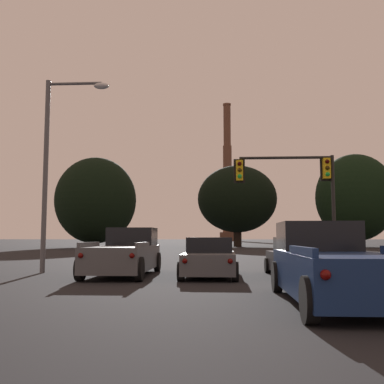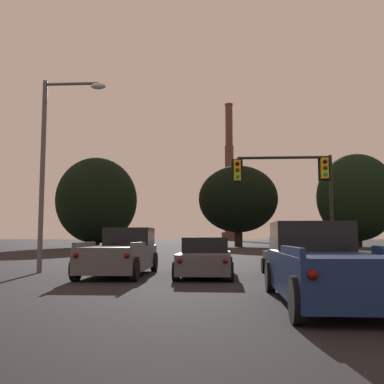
{
  "view_description": "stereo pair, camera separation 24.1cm",
  "coord_description": "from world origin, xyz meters",
  "px_view_note": "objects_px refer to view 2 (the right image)",
  "views": [
    {
      "loc": [
        0.38,
        -1.47,
        1.44
      ],
      "look_at": [
        -2.04,
        41.49,
        5.77
      ],
      "focal_mm": 42.0,
      "sensor_mm": 36.0,
      "label": 1
    },
    {
      "loc": [
        0.62,
        -1.45,
        1.44
      ],
      "look_at": [
        -2.04,
        41.49,
        5.77
      ],
      "focal_mm": 42.0,
      "sensor_mm": 36.0,
      "label": 2
    }
  ],
  "objects_px": {
    "pickup_truck_left_lane_front": "(122,254)",
    "smokestack": "(229,186)",
    "traffic_light_overhead_right": "(297,181)",
    "sedan_center_lane_front": "(206,258)",
    "street_lamp": "(53,153)",
    "pickup_truck_right_lane_second": "(323,266)",
    "hatchback_right_lane_front": "(294,258)"
  },
  "relations": [
    {
      "from": "pickup_truck_left_lane_front",
      "to": "smokestack",
      "type": "bearing_deg",
      "value": 87.17
    },
    {
      "from": "traffic_light_overhead_right",
      "to": "smokestack",
      "type": "distance_m",
      "value": 158.08
    },
    {
      "from": "sedan_center_lane_front",
      "to": "traffic_light_overhead_right",
      "type": "relative_size",
      "value": 0.85
    },
    {
      "from": "smokestack",
      "to": "street_lamp",
      "type": "bearing_deg",
      "value": -93.83
    },
    {
      "from": "pickup_truck_left_lane_front",
      "to": "street_lamp",
      "type": "height_order",
      "value": "street_lamp"
    },
    {
      "from": "pickup_truck_left_lane_front",
      "to": "sedan_center_lane_front",
      "type": "xyz_separation_m",
      "value": [
        3.24,
        -0.44,
        -0.14
      ]
    },
    {
      "from": "sedan_center_lane_front",
      "to": "smokestack",
      "type": "bearing_deg",
      "value": 89.38
    },
    {
      "from": "sedan_center_lane_front",
      "to": "traffic_light_overhead_right",
      "type": "height_order",
      "value": "traffic_light_overhead_right"
    },
    {
      "from": "traffic_light_overhead_right",
      "to": "street_lamp",
      "type": "height_order",
      "value": "street_lamp"
    },
    {
      "from": "traffic_light_overhead_right",
      "to": "pickup_truck_left_lane_front",
      "type": "bearing_deg",
      "value": -143.32
    },
    {
      "from": "pickup_truck_right_lane_second",
      "to": "pickup_truck_left_lane_front",
      "type": "height_order",
      "value": "same"
    },
    {
      "from": "hatchback_right_lane_front",
      "to": "pickup_truck_left_lane_front",
      "type": "relative_size",
      "value": 0.75
    },
    {
      "from": "pickup_truck_left_lane_front",
      "to": "traffic_light_overhead_right",
      "type": "bearing_deg",
      "value": 36.56
    },
    {
      "from": "traffic_light_overhead_right",
      "to": "pickup_truck_right_lane_second",
      "type": "bearing_deg",
      "value": -97.37
    },
    {
      "from": "traffic_light_overhead_right",
      "to": "smokestack",
      "type": "xyz_separation_m",
      "value": [
        0.03,
        157.09,
        17.63
      ]
    },
    {
      "from": "hatchback_right_lane_front",
      "to": "sedan_center_lane_front",
      "type": "xyz_separation_m",
      "value": [
        -3.2,
        -0.02,
        0.0
      ]
    },
    {
      "from": "pickup_truck_right_lane_second",
      "to": "smokestack",
      "type": "distance_m",
      "value": 171.09
    },
    {
      "from": "pickup_truck_right_lane_second",
      "to": "sedan_center_lane_front",
      "type": "relative_size",
      "value": 1.17
    },
    {
      "from": "sedan_center_lane_front",
      "to": "smokestack",
      "type": "relative_size",
      "value": 0.08
    },
    {
      "from": "street_lamp",
      "to": "smokestack",
      "type": "height_order",
      "value": "smokestack"
    },
    {
      "from": "street_lamp",
      "to": "pickup_truck_right_lane_second",
      "type": "bearing_deg",
      "value": -40.23
    },
    {
      "from": "pickup_truck_right_lane_second",
      "to": "street_lamp",
      "type": "xyz_separation_m",
      "value": [
        -9.17,
        7.75,
        4.09
      ]
    },
    {
      "from": "hatchback_right_lane_front",
      "to": "smokestack",
      "type": "bearing_deg",
      "value": 87.55
    },
    {
      "from": "traffic_light_overhead_right",
      "to": "street_lamp",
      "type": "xyz_separation_m",
      "value": [
        -10.81,
        -4.94,
        0.64
      ]
    },
    {
      "from": "street_lamp",
      "to": "smokestack",
      "type": "bearing_deg",
      "value": 86.17
    },
    {
      "from": "sedan_center_lane_front",
      "to": "traffic_light_overhead_right",
      "type": "xyz_separation_m",
      "value": [
        4.44,
        6.16,
        3.59
      ]
    },
    {
      "from": "sedan_center_lane_front",
      "to": "street_lamp",
      "type": "distance_m",
      "value": 7.74
    },
    {
      "from": "smokestack",
      "to": "traffic_light_overhead_right",
      "type": "bearing_deg",
      "value": -90.01
    },
    {
      "from": "pickup_truck_right_lane_second",
      "to": "traffic_light_overhead_right",
      "type": "bearing_deg",
      "value": 83.15
    },
    {
      "from": "hatchback_right_lane_front",
      "to": "smokestack",
      "type": "height_order",
      "value": "smokestack"
    },
    {
      "from": "hatchback_right_lane_front",
      "to": "pickup_truck_left_lane_front",
      "type": "bearing_deg",
      "value": 174.3
    },
    {
      "from": "pickup_truck_right_lane_second",
      "to": "traffic_light_overhead_right",
      "type": "distance_m",
      "value": 13.25
    }
  ]
}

